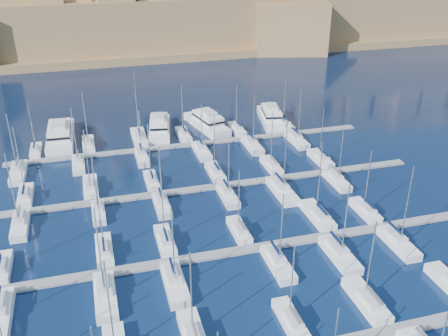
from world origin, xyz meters
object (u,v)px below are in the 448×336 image
object	(u,v)px
motor_yacht_c	(207,122)
motor_yacht_d	(271,116)
motor_yacht_a	(60,134)
motor_yacht_b	(159,127)
sailboat_4	(367,301)

from	to	relation	value
motor_yacht_c	motor_yacht_d	bearing A→B (deg)	-1.24
motor_yacht_a	motor_yacht_d	xyz separation A→B (m)	(53.11, -1.73, 0.00)
motor_yacht_c	motor_yacht_b	bearing A→B (deg)	-179.06
sailboat_4	motor_yacht_d	distance (m)	70.84
motor_yacht_c	motor_yacht_d	world-z (taller)	same
motor_yacht_a	motor_yacht_d	bearing A→B (deg)	-1.87
motor_yacht_d	sailboat_4	bearing A→B (deg)	-99.94
sailboat_4	motor_yacht_a	size ratio (longest dim) A/B	0.67
sailboat_4	motor_yacht_d	world-z (taller)	sailboat_4
motor_yacht_a	motor_yacht_c	world-z (taller)	same
motor_yacht_a	motor_yacht_b	distance (m)	23.73
sailboat_4	motor_yacht_b	size ratio (longest dim) A/B	0.78
sailboat_4	motor_yacht_b	world-z (taller)	sailboat_4
motor_yacht_a	motor_yacht_c	distance (m)	36.00
sailboat_4	motor_yacht_d	bearing A→B (deg)	80.06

